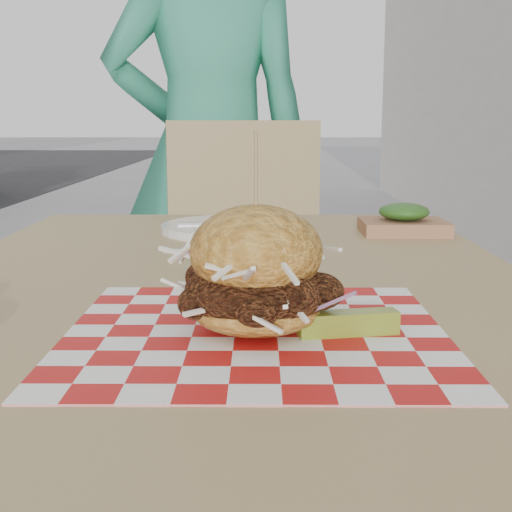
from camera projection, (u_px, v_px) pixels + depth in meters
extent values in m
imported|color=#329272|center=(210.00, 156.00, 2.10)|extent=(0.67, 0.50, 1.69)
cube|color=tan|center=(226.00, 288.00, 0.95)|extent=(0.80, 1.20, 0.04)
cylinder|color=#333338|center=(84.00, 398.00, 1.55)|extent=(0.05, 0.05, 0.71)
cylinder|color=#333338|center=(395.00, 398.00, 1.55)|extent=(0.05, 0.05, 0.71)
cube|color=tan|center=(242.00, 318.00, 1.83)|extent=(0.48, 0.48, 0.04)
cube|color=tan|center=(233.00, 212.00, 1.98)|extent=(0.42, 0.10, 0.50)
cylinder|color=#333338|center=(177.00, 439.00, 1.67)|extent=(0.03, 0.03, 0.43)
cylinder|color=#333338|center=(326.00, 429.00, 1.72)|extent=(0.03, 0.03, 0.43)
cylinder|color=#333338|center=(172.00, 383.00, 2.02)|extent=(0.03, 0.03, 0.43)
cylinder|color=#333338|center=(296.00, 377.00, 2.07)|extent=(0.03, 0.03, 0.43)
cube|color=red|center=(256.00, 332.00, 0.68)|extent=(0.36, 0.36, 0.00)
ellipsoid|color=#C18B36|center=(256.00, 309.00, 0.68)|extent=(0.12, 0.12, 0.04)
ellipsoid|color=brown|center=(256.00, 292.00, 0.67)|extent=(0.14, 0.13, 0.07)
ellipsoid|color=#C18B36|center=(256.00, 251.00, 0.67)|extent=(0.13, 0.13, 0.09)
cylinder|color=tan|center=(256.00, 182.00, 0.65)|extent=(0.00, 0.00, 0.09)
cube|color=olive|center=(348.00, 323.00, 0.67)|extent=(0.10, 0.04, 0.02)
cylinder|color=white|center=(235.00, 228.00, 1.30)|extent=(0.27, 0.27, 0.01)
cube|color=silver|center=(219.00, 223.00, 1.30)|extent=(0.15, 0.03, 0.00)
cube|color=silver|center=(252.00, 223.00, 1.30)|extent=(0.15, 0.03, 0.00)
cube|color=#9C6747|center=(403.00, 227.00, 1.28)|extent=(0.15, 0.12, 0.02)
ellipsoid|color=#1A4313|center=(404.00, 212.00, 1.27)|extent=(0.09, 0.09, 0.03)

